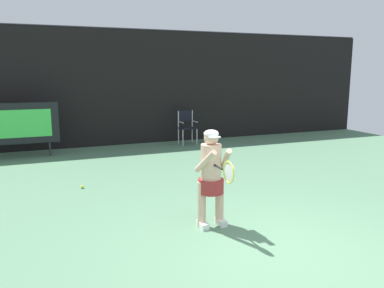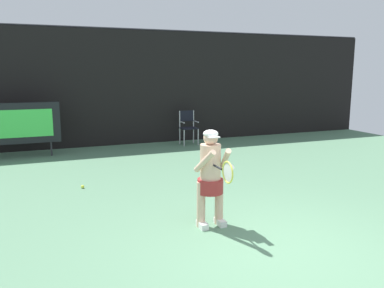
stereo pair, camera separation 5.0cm
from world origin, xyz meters
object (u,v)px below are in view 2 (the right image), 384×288
(tennis_ball_loose, at_px, (83,187))
(tennis_ball_spare, at_px, (216,183))
(water_bottle, at_px, (209,142))
(umpire_chair, at_px, (188,125))
(scoreboard, at_px, (17,123))
(tennis_racket, at_px, (227,172))
(tennis_player, at_px, (211,174))

(tennis_ball_loose, bearing_deg, tennis_ball_spare, -15.96)
(water_bottle, bearing_deg, umpire_chair, 139.08)
(scoreboard, xyz_separation_m, tennis_racket, (2.86, -6.85, 0.04))
(tennis_ball_spare, bearing_deg, scoreboard, 132.13)
(umpire_chair, xyz_separation_m, tennis_ball_loose, (-3.74, -3.79, -0.58))
(scoreboard, bearing_deg, tennis_player, -65.41)
(umpire_chair, relative_size, tennis_racket, 1.79)
(tennis_player, bearing_deg, scoreboard, 114.59)
(scoreboard, height_order, umpire_chair, scoreboard)
(scoreboard, height_order, tennis_ball_loose, scoreboard)
(tennis_player, relative_size, tennis_racket, 2.46)
(umpire_chair, distance_m, tennis_ball_spare, 4.72)
(tennis_racket, distance_m, tennis_ball_spare, 2.90)
(umpire_chair, relative_size, tennis_ball_loose, 15.88)
(tennis_racket, distance_m, tennis_ball_loose, 3.77)
(tennis_ball_spare, bearing_deg, tennis_racket, -112.33)
(tennis_player, height_order, tennis_ball_spare, tennis_player)
(scoreboard, relative_size, umpire_chair, 2.04)
(umpire_chair, distance_m, water_bottle, 0.86)
(umpire_chair, distance_m, tennis_ball_loose, 5.36)
(water_bottle, height_order, tennis_ball_loose, water_bottle)
(water_bottle, distance_m, tennis_racket, 7.20)
(umpire_chair, xyz_separation_m, tennis_racket, (-2.15, -7.08, 0.36))
(umpire_chair, distance_m, tennis_player, 6.86)
(scoreboard, xyz_separation_m, tennis_player, (2.88, -6.29, -0.14))
(umpire_chair, height_order, tennis_player, tennis_player)
(tennis_racket, bearing_deg, umpire_chair, 79.48)
(umpire_chair, height_order, tennis_ball_loose, umpire_chair)
(tennis_racket, bearing_deg, tennis_ball_loose, 122.16)
(tennis_ball_loose, height_order, tennis_ball_spare, same)
(umpire_chair, xyz_separation_m, tennis_ball_spare, (-1.11, -4.55, -0.58))
(tennis_player, relative_size, tennis_ball_loose, 21.80)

